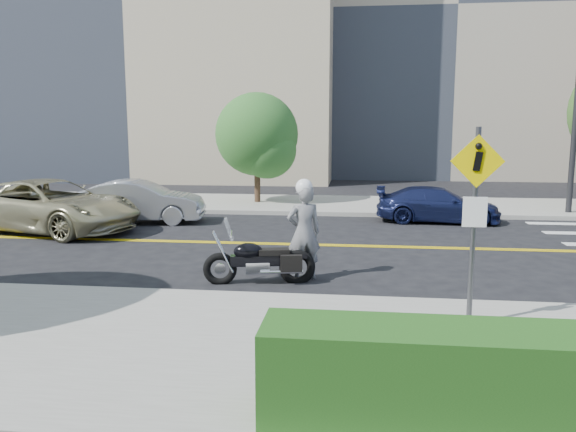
% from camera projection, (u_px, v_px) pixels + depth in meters
% --- Properties ---
extents(ground_plane, '(120.00, 120.00, 0.00)m').
position_uv_depth(ground_plane, '(264.00, 244.00, 15.30)').
color(ground_plane, black).
rests_on(ground_plane, ground).
extents(sidewalk_near, '(60.00, 5.00, 0.15)m').
position_uv_depth(sidewalk_near, '(179.00, 346.00, 7.93)').
color(sidewalk_near, '#9E9B91').
rests_on(sidewalk_near, ground_plane).
extents(sidewalk_far, '(60.00, 5.00, 0.15)m').
position_uv_depth(sidewalk_far, '(294.00, 204.00, 22.64)').
color(sidewalk_far, '#9E9B91').
rests_on(sidewalk_far, ground_plane).
extents(building_mid, '(18.00, 14.00, 20.00)m').
position_uv_depth(building_mid, '(440.00, 26.00, 38.29)').
color(building_mid, '#A39984').
rests_on(building_mid, ground_plane).
extents(pedestrian_sign, '(0.78, 0.08, 3.00)m').
position_uv_depth(pedestrian_sign, '(475.00, 208.00, 8.31)').
color(pedestrian_sign, '#4C4C51').
rests_on(pedestrian_sign, sidewalk_near).
extents(motorcyclist, '(0.84, 0.69, 2.10)m').
position_uv_depth(motorcyclist, '(304.00, 230.00, 11.61)').
color(motorcyclist, '#A1A1A6').
rests_on(motorcyclist, ground).
extents(motorcycle, '(2.28, 1.09, 1.33)m').
position_uv_depth(motorcycle, '(260.00, 251.00, 11.34)').
color(motorcycle, black).
rests_on(motorcycle, ground).
extents(suv, '(6.18, 4.05, 1.58)m').
position_uv_depth(suv, '(50.00, 206.00, 16.99)').
color(suv, tan).
rests_on(suv, ground).
extents(parked_car_silver, '(4.45, 2.12, 1.41)m').
position_uv_depth(parked_car_silver, '(139.00, 202.00, 18.57)').
color(parked_car_silver, '#9D9EA4').
rests_on(parked_car_silver, ground).
extents(parked_car_blue, '(4.13, 1.86, 1.17)m').
position_uv_depth(parked_car_blue, '(438.00, 205.00, 18.72)').
color(parked_car_blue, '#1A2250').
rests_on(parked_car_blue, ground).
extents(tree_far_a, '(3.31, 3.31, 4.52)m').
position_uv_depth(tree_far_a, '(257.00, 134.00, 22.34)').
color(tree_far_a, '#382619').
rests_on(tree_far_a, ground).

